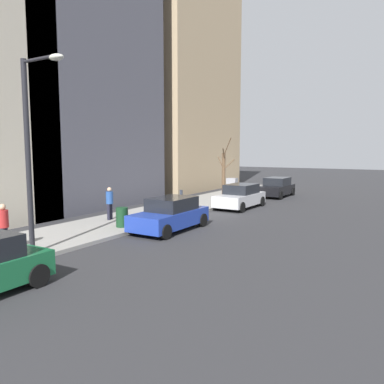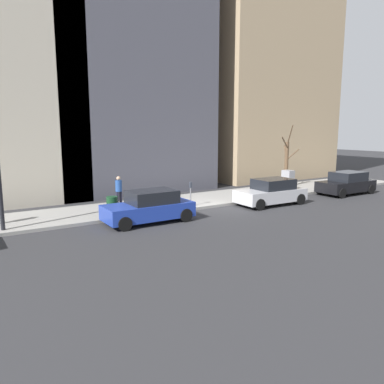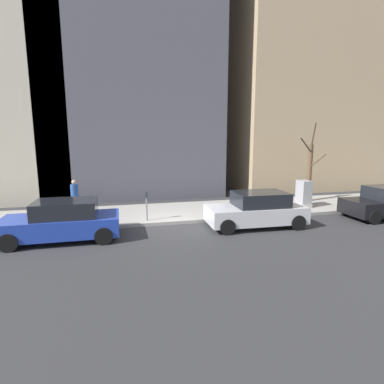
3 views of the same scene
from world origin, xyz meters
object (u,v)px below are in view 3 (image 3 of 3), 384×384
parked_car_blue (63,221)px  bare_tree (309,170)px  parked_car_silver (256,210)px  pedestrian_near_meter (75,195)px  office_tower_left (291,55)px  utility_box (304,194)px  trash_bin (43,214)px  office_block_center (129,20)px  parking_meter (147,203)px

parked_car_blue → bare_tree: size_ratio=0.93×
parked_car_silver → pedestrian_near_meter: (3.75, 7.91, 0.35)m
bare_tree → office_tower_left: (8.89, -3.73, 8.80)m
parked_car_blue → utility_box: utility_box is taller
trash_bin → utility_box: bearing=-88.2°
parked_car_silver → utility_box: 4.57m
trash_bin → office_block_center: (10.19, -4.35, 11.63)m
parking_meter → office_tower_left: size_ratio=0.06×
parking_meter → office_tower_left: 19.91m
trash_bin → office_tower_left: (10.57, -17.75, 10.17)m
bare_tree → trash_bin: bare_tree is taller
utility_box → office_tower_left: size_ratio=0.07×
utility_box → office_tower_left: (10.17, -4.89, 9.92)m
trash_bin → office_tower_left: size_ratio=0.04×
bare_tree → office_tower_left: 13.05m
parked_car_silver → parked_car_blue: same height
parked_car_blue → parking_meter: bearing=-65.3°
bare_tree → pedestrian_near_meter: size_ratio=2.73×
parked_car_silver → office_block_center: office_block_center is taller
pedestrian_near_meter → office_tower_left: bearing=-166.9°
office_block_center → utility_box: bearing=-139.0°
office_tower_left → office_block_center: bearing=91.6°
parking_meter → pedestrian_near_meter: pedestrian_near_meter is taller
parked_car_silver → office_tower_left: office_tower_left is taller
office_tower_left → office_block_center: office_block_center is taller
parking_meter → office_block_center: office_block_center is taller
utility_box → pedestrian_near_meter: bearing=83.4°
bare_tree → pedestrian_near_meter: 12.99m
parked_car_blue → pedestrian_near_meter: pedestrian_near_meter is taller
utility_box → parked_car_silver: bearing=121.5°
parking_meter → office_tower_left: office_tower_left is taller
parked_car_silver → utility_box: size_ratio=2.97×
parked_car_blue → office_tower_left: office_tower_left is taller
bare_tree → trash_bin: 14.19m
parked_car_blue → trash_bin: parked_car_blue is taller
pedestrian_near_meter → office_tower_left: size_ratio=0.08×
parked_car_blue → parked_car_silver: bearing=-90.3°
trash_bin → pedestrian_near_meter: size_ratio=0.54×
utility_box → parked_car_blue: bearing=101.3°
trash_bin → bare_tree: bearing=-83.2°
pedestrian_near_meter → office_block_center: (8.43, -3.29, 11.15)m
office_tower_left → bare_tree: bearing=157.2°
bare_tree → office_block_center: size_ratio=0.19×
parked_car_silver → trash_bin: (1.98, 8.96, -0.14)m
bare_tree → office_block_center: (8.51, 9.67, 10.26)m
utility_box → office_block_center: 17.26m
office_tower_left → pedestrian_near_meter: bearing=117.8°
parked_car_silver → bare_tree: (3.67, -5.05, 1.24)m
parked_car_blue → office_block_center: 17.03m
trash_bin → parked_car_blue: bearing=-150.4°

